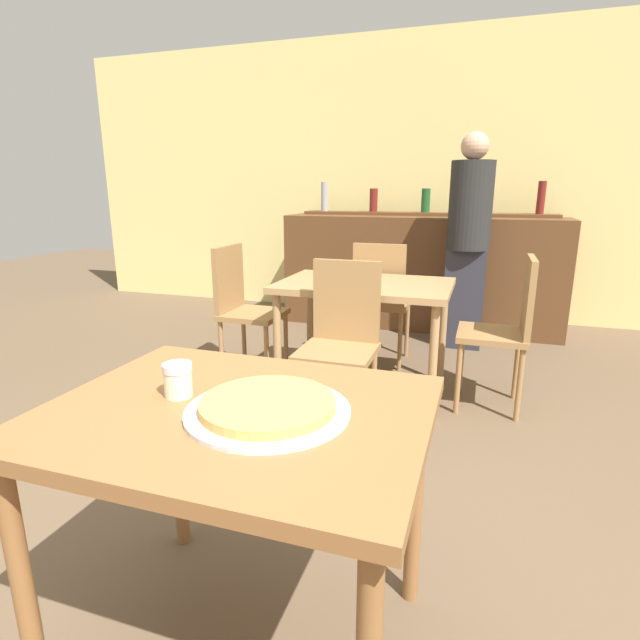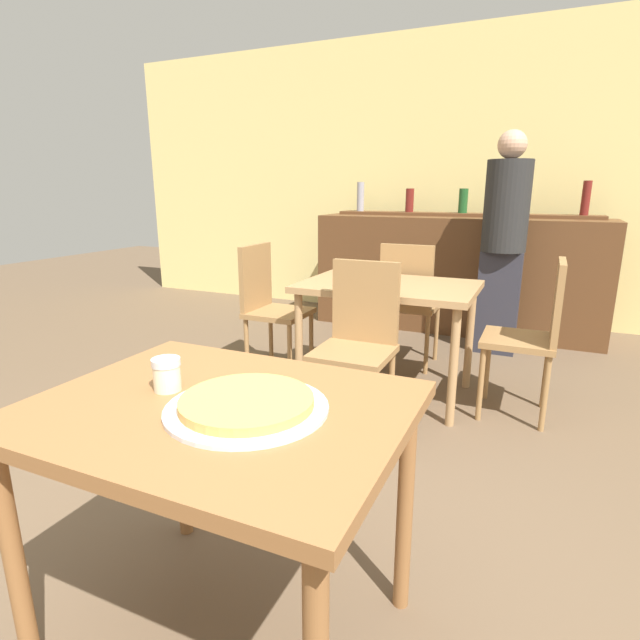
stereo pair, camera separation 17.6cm
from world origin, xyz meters
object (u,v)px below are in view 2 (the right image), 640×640
chair_far_side_left (269,301)px  cheese_shaker (167,374)px  chair_far_side_right (535,329)px  person_standing (504,237)px  pizza_tray (247,404)px  chair_far_side_front (359,335)px  chair_far_side_back (409,297)px

chair_far_side_left → cheese_shaker: (0.82, -1.98, 0.27)m
chair_far_side_right → cheese_shaker: (-0.92, -1.98, 0.27)m
chair_far_side_left → person_standing: bearing=-50.4°
cheese_shaker → chair_far_side_left: bearing=112.5°
chair_far_side_left → cheese_shaker: chair_far_side_left is taller
chair_far_side_right → cheese_shaker: bearing=-25.0°
pizza_tray → person_standing: person_standing is taller
chair_far_side_front → chair_far_side_right: 1.02m
chair_far_side_front → pizza_tray: size_ratio=2.23×
cheese_shaker → pizza_tray: bearing=-4.7°
chair_far_side_front → cheese_shaker: chair_far_side_front is taller
chair_far_side_right → person_standing: person_standing is taller
pizza_tray → cheese_shaker: cheese_shaker is taller
chair_far_side_left → person_standing: size_ratio=0.54×
cheese_shaker → chair_far_side_right: bearing=65.0°
chair_far_side_left → chair_far_side_back: bearing=-58.4°
pizza_tray → cheese_shaker: size_ratio=4.49×
chair_far_side_back → person_standing: 0.96m
chair_far_side_back → cheese_shaker: bearing=88.8°
chair_far_side_front → person_standing: bearing=71.7°
chair_far_side_right → chair_far_side_back: bearing=-121.6°
person_standing → chair_far_side_right: bearing=-75.9°
pizza_tray → chair_far_side_back: bearing=95.0°
chair_far_side_back → chair_far_side_left: same height
chair_far_side_left → pizza_tray: chair_far_side_left is taller
chair_far_side_back → person_standing: size_ratio=0.54×
chair_far_side_back → cheese_shaker: (-0.05, -2.51, 0.27)m
chair_far_side_right → pizza_tray: size_ratio=2.23×
chair_far_side_left → pizza_tray: bearing=-151.3°
chair_far_side_left → pizza_tray: 2.29m
chair_far_side_front → chair_far_side_back: size_ratio=1.00×
cheese_shaker → chair_far_side_back: bearing=88.8°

